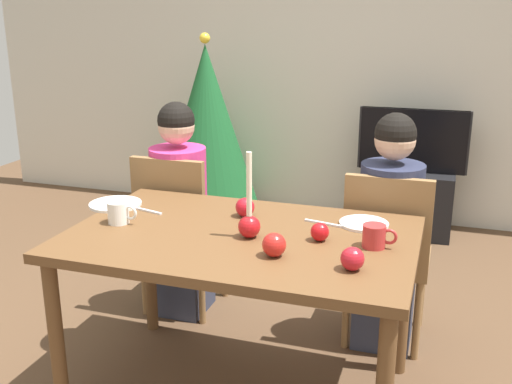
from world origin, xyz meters
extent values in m
cube|color=beige|center=(0.00, 2.60, 1.30)|extent=(6.40, 0.10, 2.60)
cube|color=brown|center=(0.00, 0.00, 0.73)|extent=(1.40, 0.90, 0.04)
cylinder|color=brown|center=(-0.64, -0.39, 0.35)|extent=(0.06, 0.06, 0.71)
cylinder|color=brown|center=(-0.64, 0.39, 0.35)|extent=(0.06, 0.06, 0.71)
cylinder|color=brown|center=(0.64, 0.39, 0.35)|extent=(0.06, 0.06, 0.71)
cube|color=olive|center=(-0.58, 0.69, 0.43)|extent=(0.40, 0.40, 0.04)
cube|color=olive|center=(-0.58, 0.51, 0.68)|extent=(0.40, 0.04, 0.45)
cylinder|color=olive|center=(-0.41, 0.86, 0.21)|extent=(0.04, 0.04, 0.41)
cylinder|color=olive|center=(-0.75, 0.86, 0.21)|extent=(0.04, 0.04, 0.41)
cylinder|color=olive|center=(-0.41, 0.52, 0.21)|extent=(0.04, 0.04, 0.41)
cylinder|color=olive|center=(-0.75, 0.52, 0.21)|extent=(0.04, 0.04, 0.41)
cube|color=olive|center=(0.53, 0.69, 0.43)|extent=(0.40, 0.40, 0.04)
cube|color=olive|center=(0.53, 0.51, 0.68)|extent=(0.40, 0.04, 0.45)
cylinder|color=olive|center=(0.70, 0.86, 0.21)|extent=(0.04, 0.04, 0.41)
cylinder|color=olive|center=(0.36, 0.86, 0.21)|extent=(0.04, 0.04, 0.41)
cylinder|color=olive|center=(0.70, 0.52, 0.21)|extent=(0.04, 0.04, 0.41)
cylinder|color=olive|center=(0.36, 0.52, 0.21)|extent=(0.04, 0.04, 0.41)
cube|color=#33384C|center=(-0.58, 0.64, 0.23)|extent=(0.28, 0.28, 0.45)
cylinder|color=#D1337A|center=(-0.58, 0.64, 0.69)|extent=(0.30, 0.30, 0.48)
sphere|color=tan|center=(-0.58, 0.64, 1.04)|extent=(0.19, 0.19, 0.19)
sphere|color=black|center=(-0.58, 0.64, 1.07)|extent=(0.19, 0.19, 0.19)
cube|color=#33384C|center=(0.53, 0.64, 0.23)|extent=(0.28, 0.28, 0.45)
cylinder|color=#282D47|center=(0.53, 0.64, 0.69)|extent=(0.30, 0.30, 0.48)
sphere|color=tan|center=(0.53, 0.64, 1.04)|extent=(0.19, 0.19, 0.19)
sphere|color=black|center=(0.53, 0.64, 1.07)|extent=(0.19, 0.19, 0.19)
cube|color=black|center=(0.52, 2.30, 0.24)|extent=(0.64, 0.40, 0.48)
cube|color=black|center=(0.52, 2.30, 0.71)|extent=(0.79, 0.04, 0.46)
cube|color=black|center=(0.52, 2.30, 0.71)|extent=(0.76, 0.05, 0.46)
cylinder|color=brown|center=(-1.02, 2.09, 0.07)|extent=(0.08, 0.08, 0.14)
cone|color=#195628|center=(-1.02, 2.09, 0.76)|extent=(0.79, 0.79, 1.24)
sphere|color=yellow|center=(-1.02, 2.09, 1.42)|extent=(0.08, 0.08, 0.08)
sphere|color=red|center=(0.05, -0.02, 0.80)|extent=(0.09, 0.09, 0.09)
cylinder|color=#EFE5C6|center=(0.05, -0.02, 0.97)|extent=(0.02, 0.02, 0.26)
cylinder|color=white|center=(-0.68, 0.17, 0.76)|extent=(0.24, 0.24, 0.01)
cylinder|color=white|center=(0.46, 0.26, 0.76)|extent=(0.21, 0.21, 0.01)
cylinder|color=white|center=(-0.54, -0.04, 0.80)|extent=(0.09, 0.09, 0.09)
torus|color=white|center=(-0.48, -0.04, 0.80)|extent=(0.06, 0.01, 0.06)
cylinder|color=#B72D2D|center=(0.53, 0.03, 0.79)|extent=(0.09, 0.09, 0.09)
torus|color=#B72D2D|center=(0.59, 0.03, 0.80)|extent=(0.06, 0.01, 0.06)
cube|color=silver|center=(-0.50, 0.14, 0.75)|extent=(0.18, 0.06, 0.01)
cube|color=silver|center=(0.30, 0.22, 0.75)|extent=(0.18, 0.05, 0.01)
sphere|color=red|center=(0.32, 0.03, 0.79)|extent=(0.07, 0.07, 0.07)
sphere|color=#B21823|center=(0.49, -0.21, 0.79)|extent=(0.08, 0.08, 0.08)
sphere|color=red|center=(0.19, -0.18, 0.79)|extent=(0.09, 0.09, 0.09)
sphere|color=red|center=(-0.05, 0.21, 0.79)|extent=(0.08, 0.08, 0.08)
camera|label=1|loc=(0.77, -2.14, 1.62)|focal=42.02mm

